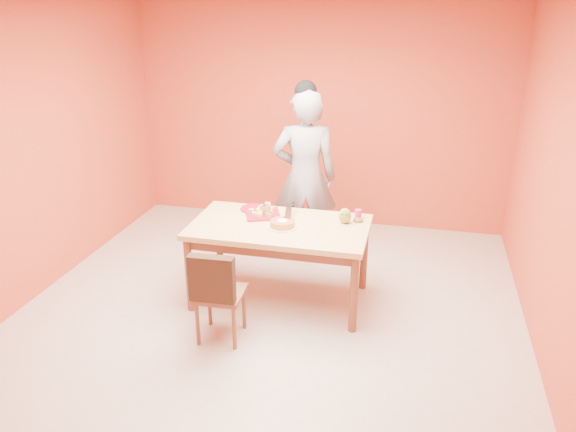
% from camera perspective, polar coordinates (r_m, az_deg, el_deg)
% --- Properties ---
extents(floor, '(5.00, 5.00, 0.00)m').
position_cam_1_polar(floor, '(5.06, -2.41, -10.67)').
color(floor, '#BCB7A1').
rests_on(floor, ground).
extents(wall_back, '(4.50, 0.00, 4.50)m').
position_cam_1_polar(wall_back, '(6.84, 3.20, 10.25)').
color(wall_back, '#BB442B').
rests_on(wall_back, floor).
extents(wall_left, '(0.00, 5.00, 5.00)m').
position_cam_1_polar(wall_left, '(5.53, -25.81, 5.32)').
color(wall_left, '#BB442B').
rests_on(wall_left, floor).
extents(wall_right, '(0.00, 5.00, 5.00)m').
position_cam_1_polar(wall_right, '(4.45, 26.44, 1.58)').
color(wall_right, '#BB442B').
rests_on(wall_right, floor).
extents(dining_table, '(1.60, 0.90, 0.76)m').
position_cam_1_polar(dining_table, '(5.11, -0.85, -1.86)').
color(dining_table, tan).
rests_on(dining_table, floor).
extents(dining_chair, '(0.40, 0.46, 0.84)m').
position_cam_1_polar(dining_chair, '(4.66, -6.99, -7.70)').
color(dining_chair, brown).
rests_on(dining_chair, floor).
extents(pastry_pile, '(0.28, 0.28, 0.09)m').
position_cam_1_polar(pastry_pile, '(5.26, -2.59, 0.73)').
color(pastry_pile, tan).
rests_on(pastry_pile, pastry_platter).
extents(person, '(0.75, 0.58, 1.84)m').
position_cam_1_polar(person, '(5.86, 1.71, 3.95)').
color(person, gray).
rests_on(person, floor).
extents(pastry_platter, '(0.41, 0.41, 0.02)m').
position_cam_1_polar(pastry_platter, '(5.28, -2.58, 0.17)').
color(pastry_platter, maroon).
rests_on(pastry_platter, dining_table).
extents(red_dinner_plate, '(0.30, 0.30, 0.02)m').
position_cam_1_polar(red_dinner_plate, '(5.43, -3.50, 0.74)').
color(red_dinner_plate, maroon).
rests_on(red_dinner_plate, dining_table).
extents(white_cake_plate, '(0.35, 0.35, 0.01)m').
position_cam_1_polar(white_cake_plate, '(5.01, -0.57, -1.10)').
color(white_cake_plate, silver).
rests_on(white_cake_plate, dining_table).
extents(sponge_cake, '(0.29, 0.29, 0.05)m').
position_cam_1_polar(sponge_cake, '(5.00, -0.57, -0.77)').
color(sponge_cake, gold).
rests_on(sponge_cake, white_cake_plate).
extents(cake_server, '(0.11, 0.30, 0.01)m').
position_cam_1_polar(cake_server, '(5.14, 0.02, 0.30)').
color(cake_server, silver).
rests_on(cake_server, sponge_cake).
extents(egg_ornament, '(0.13, 0.12, 0.14)m').
position_cam_1_polar(egg_ornament, '(5.10, 5.81, 0.03)').
color(egg_ornament, olive).
rests_on(egg_ornament, dining_table).
extents(magenta_glass, '(0.08, 0.08, 0.09)m').
position_cam_1_polar(magenta_glass, '(5.22, 7.13, 0.16)').
color(magenta_glass, '#C91E68').
rests_on(magenta_glass, dining_table).
extents(checker_tin, '(0.11, 0.11, 0.03)m').
position_cam_1_polar(checker_tin, '(5.17, 7.12, -0.43)').
color(checker_tin, '#32190D').
rests_on(checker_tin, dining_table).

